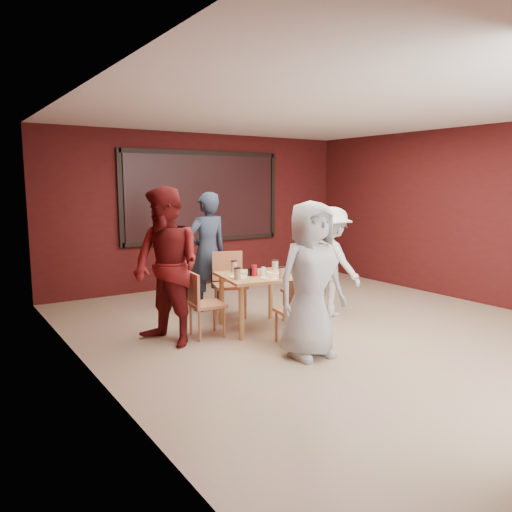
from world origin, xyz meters
TOP-DOWN VIEW (x-y plane):
  - floor at (0.00, 0.00)m, footprint 7.00×7.00m
  - window_blinds at (0.00, 3.45)m, footprint 3.00×0.02m
  - dining_table at (-0.75, 0.54)m, footprint 1.06×1.06m
  - chair_front at (-0.74, -0.31)m, footprint 0.45×0.45m
  - chair_back at (-0.72, 1.32)m, footprint 0.56×0.56m
  - chair_left at (-1.52, 0.62)m, footprint 0.44×0.44m
  - chair_right at (0.02, 0.48)m, footprint 0.44×0.44m
  - diner_front at (-0.84, -0.65)m, footprint 0.86×0.57m
  - diner_back at (-0.83, 1.77)m, footprint 0.67×0.46m
  - diner_left at (-1.98, 0.60)m, footprint 0.96×1.09m
  - diner_right at (0.52, 0.54)m, footprint 0.66×1.06m

SIDE VIEW (x-z plane):
  - floor at x=0.00m, z-range 0.00..0.00m
  - chair_front at x=-0.74m, z-range 0.05..0.87m
  - chair_left at x=-1.52m, z-range 0.05..0.88m
  - chair_right at x=0.02m, z-range 0.06..0.93m
  - chair_back at x=-0.72m, z-range 0.06..0.98m
  - dining_table at x=-0.75m, z-range 0.20..1.07m
  - diner_right at x=0.52m, z-range 0.00..1.57m
  - diner_front at x=-0.84m, z-range 0.00..1.72m
  - diner_back at x=-0.83m, z-range 0.00..1.78m
  - diner_left at x=-1.98m, z-range 0.00..1.87m
  - window_blinds at x=0.00m, z-range 0.90..2.40m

